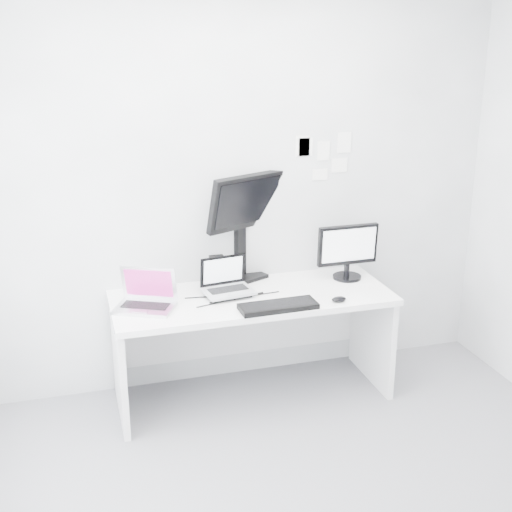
# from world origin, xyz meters

# --- Properties ---
(back_wall) EXTENTS (3.60, 0.00, 3.60)m
(back_wall) POSITION_xyz_m (0.00, 1.60, 1.35)
(back_wall) COLOR silver
(back_wall) RESTS_ON ground
(desk) EXTENTS (1.80, 0.70, 0.73)m
(desk) POSITION_xyz_m (0.00, 1.25, 0.36)
(desk) COLOR white
(desk) RESTS_ON ground
(macbook) EXTENTS (0.43, 0.39, 0.26)m
(macbook) POSITION_xyz_m (-0.70, 1.20, 0.86)
(macbook) COLOR #ADADB1
(macbook) RESTS_ON desk
(speaker) EXTENTS (0.10, 0.10, 0.19)m
(speaker) POSITION_xyz_m (-0.17, 1.52, 0.83)
(speaker) COLOR black
(speaker) RESTS_ON desk
(dell_laptop) EXTENTS (0.34, 0.28, 0.26)m
(dell_laptop) POSITION_xyz_m (-0.15, 1.27, 0.86)
(dell_laptop) COLOR #ADAFB5
(dell_laptop) RESTS_ON desk
(rear_monitor) EXTENTS (0.59, 0.42, 0.76)m
(rear_monitor) POSITION_xyz_m (0.03, 1.56, 1.11)
(rear_monitor) COLOR black
(rear_monitor) RESTS_ON desk
(samsung_monitor) EXTENTS (0.43, 0.20, 0.39)m
(samsung_monitor) POSITION_xyz_m (0.71, 1.37, 0.93)
(samsung_monitor) COLOR black
(samsung_monitor) RESTS_ON desk
(keyboard) EXTENTS (0.49, 0.19, 0.03)m
(keyboard) POSITION_xyz_m (0.09, 0.99, 0.75)
(keyboard) COLOR black
(keyboard) RESTS_ON desk
(mouse) EXTENTS (0.10, 0.07, 0.03)m
(mouse) POSITION_xyz_m (0.49, 0.99, 0.75)
(mouse) COLOR black
(mouse) RESTS_ON desk
(wall_note_0) EXTENTS (0.10, 0.00, 0.14)m
(wall_note_0) POSITION_xyz_m (0.45, 1.59, 1.62)
(wall_note_0) COLOR white
(wall_note_0) RESTS_ON back_wall
(wall_note_1) EXTENTS (0.09, 0.00, 0.13)m
(wall_note_1) POSITION_xyz_m (0.60, 1.59, 1.58)
(wall_note_1) COLOR white
(wall_note_1) RESTS_ON back_wall
(wall_note_2) EXTENTS (0.10, 0.00, 0.14)m
(wall_note_2) POSITION_xyz_m (0.75, 1.59, 1.63)
(wall_note_2) COLOR white
(wall_note_2) RESTS_ON back_wall
(wall_note_3) EXTENTS (0.11, 0.00, 0.08)m
(wall_note_3) POSITION_xyz_m (0.58, 1.59, 1.42)
(wall_note_3) COLOR white
(wall_note_3) RESTS_ON back_wall
(wall_note_4) EXTENTS (0.12, 0.00, 0.10)m
(wall_note_4) POSITION_xyz_m (0.72, 1.59, 1.48)
(wall_note_4) COLOR white
(wall_note_4) RESTS_ON back_wall
(wall_note_5) EXTENTS (0.10, 0.00, 0.12)m
(wall_note_5) POSITION_xyz_m (0.47, 1.59, 1.61)
(wall_note_5) COLOR white
(wall_note_5) RESTS_ON back_wall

